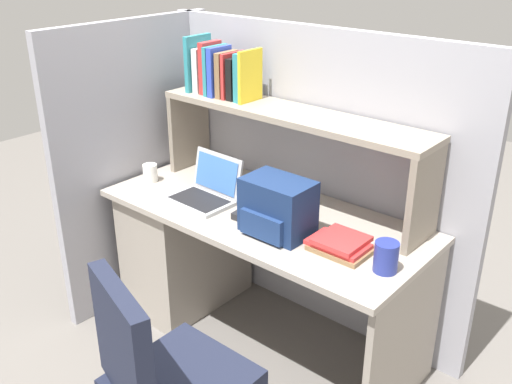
# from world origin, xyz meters

# --- Properties ---
(ground_plane) EXTENTS (8.00, 8.00, 0.00)m
(ground_plane) POSITION_xyz_m (0.00, 0.00, 0.00)
(ground_plane) COLOR slate
(desk) EXTENTS (1.60, 0.70, 0.73)m
(desk) POSITION_xyz_m (-0.39, 0.00, 0.40)
(desk) COLOR #AAA093
(desk) RESTS_ON ground_plane
(cubicle_partition_rear) EXTENTS (1.84, 0.05, 1.55)m
(cubicle_partition_rear) POSITION_xyz_m (0.00, 0.38, 0.78)
(cubicle_partition_rear) COLOR #9E9EA8
(cubicle_partition_rear) RESTS_ON ground_plane
(cubicle_partition_left) EXTENTS (0.05, 1.06, 1.55)m
(cubicle_partition_left) POSITION_xyz_m (-0.85, -0.05, 0.78)
(cubicle_partition_left) COLOR #9E9EA8
(cubicle_partition_left) RESTS_ON ground_plane
(overhead_hutch) EXTENTS (1.44, 0.28, 0.45)m
(overhead_hutch) POSITION_xyz_m (0.00, 0.20, 1.08)
(overhead_hutch) COLOR gray
(overhead_hutch) RESTS_ON desk
(reference_books_on_shelf) EXTENTS (0.38, 0.18, 0.28)m
(reference_books_on_shelf) POSITION_xyz_m (-0.44, 0.20, 1.30)
(reference_books_on_shelf) COLOR teal
(reference_books_on_shelf) RESTS_ON overhead_hutch
(laptop) EXTENTS (0.32, 0.26, 0.22)m
(laptop) POSITION_xyz_m (-0.29, -0.08, 0.78)
(laptop) COLOR #B7BABF
(laptop) RESTS_ON desk
(backpack) EXTENTS (0.30, 0.22, 0.25)m
(backpack) POSITION_xyz_m (0.18, -0.12, 0.85)
(backpack) COLOR navy
(backpack) RESTS_ON desk
(computer_mouse) EXTENTS (0.07, 0.11, 0.03)m
(computer_mouse) POSITION_xyz_m (-0.04, -0.10, 0.75)
(computer_mouse) COLOR #262628
(computer_mouse) RESTS_ON desk
(paper_cup) EXTENTS (0.08, 0.08, 0.09)m
(paper_cup) POSITION_xyz_m (-0.69, -0.10, 0.78)
(paper_cup) COLOR white
(paper_cup) RESTS_ON desk
(snack_canister) EXTENTS (0.10, 0.10, 0.13)m
(snack_canister) POSITION_xyz_m (0.70, -0.09, 0.79)
(snack_canister) COLOR navy
(snack_canister) RESTS_ON desk
(desk_book_stack) EXTENTS (0.25, 0.19, 0.06)m
(desk_book_stack) POSITION_xyz_m (0.48, -0.07, 0.76)
(desk_book_stack) COLOR olive
(desk_book_stack) RESTS_ON desk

